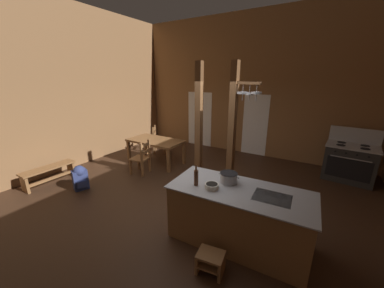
% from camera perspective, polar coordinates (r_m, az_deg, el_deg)
% --- Properties ---
extents(ground_plane, '(8.61, 8.30, 0.10)m').
position_cam_1_polar(ground_plane, '(4.97, -1.51, -14.87)').
color(ground_plane, '#382316').
extents(wall_back, '(8.61, 0.14, 4.56)m').
position_cam_1_polar(wall_back, '(7.72, 14.23, 14.35)').
color(wall_back, brown).
rests_on(wall_back, ground_plane).
extents(wall_left, '(0.14, 8.30, 4.56)m').
position_cam_1_polar(wall_left, '(7.20, -30.20, 12.46)').
color(wall_left, brown).
rests_on(wall_left, ground_plane).
extents(glazed_door_back_left, '(1.00, 0.01, 2.05)m').
position_cam_1_polar(glazed_door_back_left, '(8.48, 2.00, 6.50)').
color(glazed_door_back_left, white).
rests_on(glazed_door_back_left, ground_plane).
extents(glazed_panel_back_right, '(0.84, 0.01, 2.05)m').
position_cam_1_polar(glazed_panel_back_right, '(7.70, 16.17, 4.74)').
color(glazed_panel_back_right, white).
rests_on(glazed_panel_back_right, ground_plane).
extents(kitchen_island, '(2.20, 1.05, 0.94)m').
position_cam_1_polar(kitchen_island, '(3.72, 11.95, -17.94)').
color(kitchen_island, brown).
rests_on(kitchen_island, ground_plane).
extents(stove_range, '(1.21, 0.92, 1.32)m').
position_cam_1_polar(stove_range, '(6.96, 35.92, -3.84)').
color(stove_range, '#292929').
rests_on(stove_range, ground_plane).
extents(support_post_with_pot_rack, '(0.66, 0.27, 2.91)m').
position_cam_1_polar(support_post_with_pot_rack, '(4.77, 10.86, 4.50)').
color(support_post_with_pot_rack, brown).
rests_on(support_post_with_pot_rack, ground_plane).
extents(support_post_center, '(0.14, 0.14, 2.91)m').
position_cam_1_polar(support_post_center, '(4.95, 1.78, 3.96)').
color(support_post_center, brown).
rests_on(support_post_center, ground_plane).
extents(step_stool, '(0.40, 0.33, 0.30)m').
position_cam_1_polar(step_stool, '(3.38, 4.87, -28.25)').
color(step_stool, olive).
rests_on(step_stool, ground_plane).
extents(dining_table, '(1.71, 0.93, 0.74)m').
position_cam_1_polar(dining_table, '(6.81, -9.52, 0.37)').
color(dining_table, brown).
rests_on(dining_table, ground_plane).
extents(ladderback_chair_near_window, '(0.51, 0.51, 0.95)m').
position_cam_1_polar(ladderback_chair_near_window, '(6.16, -13.09, -3.59)').
color(ladderback_chair_near_window, olive).
rests_on(ladderback_chair_near_window, ground_plane).
extents(ladderback_chair_by_post, '(0.60, 0.60, 0.95)m').
position_cam_1_polar(ladderback_chair_by_post, '(7.82, -8.80, 1.08)').
color(ladderback_chair_by_post, olive).
rests_on(ladderback_chair_by_post, ground_plane).
extents(bench_along_left_wall, '(0.39, 1.22, 0.44)m').
position_cam_1_polar(bench_along_left_wall, '(6.57, -33.37, -6.20)').
color(bench_along_left_wall, brown).
rests_on(bench_along_left_wall, ground_plane).
extents(backpack, '(0.36, 0.38, 0.60)m').
position_cam_1_polar(backpack, '(5.87, -27.31, -7.66)').
color(backpack, navy).
rests_on(backpack, ground_plane).
extents(stockpot_on_counter, '(0.35, 0.28, 0.17)m').
position_cam_1_polar(stockpot_on_counter, '(3.62, 9.57, -8.69)').
color(stockpot_on_counter, '#A8AAB2').
rests_on(stockpot_on_counter, kitchen_island).
extents(mixing_bowl_on_counter, '(0.22, 0.22, 0.08)m').
position_cam_1_polar(mixing_bowl_on_counter, '(3.43, 5.20, -10.93)').
color(mixing_bowl_on_counter, silver).
rests_on(mixing_bowl_on_counter, kitchen_island).
extents(bottle_tall_on_counter, '(0.07, 0.07, 0.34)m').
position_cam_1_polar(bottle_tall_on_counter, '(3.47, 1.07, -8.73)').
color(bottle_tall_on_counter, '#56331E').
rests_on(bottle_tall_on_counter, kitchen_island).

